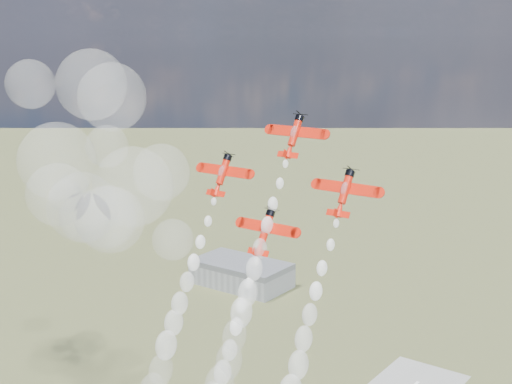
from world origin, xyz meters
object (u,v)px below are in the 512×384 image
object	(u,v)px
hangar	(242,273)
plane_slot	(265,231)
plane_lead	(294,135)
plane_right	(345,192)
plane_left	(222,174)

from	to	relation	value
hangar	plane_slot	size ratio (longest dim) A/B	3.71
plane_lead	plane_right	distance (m)	18.01
plane_lead	plane_left	bearing A→B (deg)	-160.89
plane_right	plane_slot	bearing A→B (deg)	-160.89
plane_lead	plane_right	bearing A→B (deg)	-19.11
plane_right	plane_slot	xyz separation A→B (m)	(-14.75, -5.11, -8.97)
hangar	plane_right	size ratio (longest dim) A/B	3.71
plane_left	plane_slot	bearing A→B (deg)	-19.11
plane_left	plane_right	xyz separation A→B (m)	(29.50, 0.00, 0.00)
plane_left	plane_right	bearing A→B (deg)	0.00
hangar	plane_lead	world-z (taller)	plane_lead
plane_lead	hangar	bearing A→B (deg)	130.05
plane_left	plane_right	distance (m)	29.50
hangar	plane_right	distance (m)	248.08
hangar	plane_right	xyz separation A→B (m)	(153.44, -170.07, 95.28)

